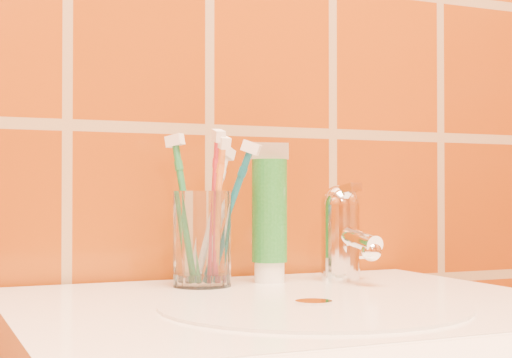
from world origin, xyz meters
name	(u,v)px	position (x,y,z in m)	size (l,w,h in m)	color
glass_tumbler	(202,239)	(-0.04, 1.11, 0.91)	(0.07, 0.07, 0.11)	white
toothpaste_tube	(269,217)	(0.05, 1.11, 0.93)	(0.05, 0.04, 0.17)	white
faucet	(342,230)	(0.14, 1.09, 0.91)	(0.05, 0.11, 0.12)	white
toothbrush_0	(214,210)	(-0.04, 1.09, 0.94)	(0.03, 0.06, 0.19)	#B22637
toothbrush_1	(212,215)	(-0.02, 1.13, 0.93)	(0.08, 0.06, 0.17)	silver
toothbrush_2	(227,214)	(-0.02, 1.10, 0.93)	(0.07, 0.06, 0.18)	#0C5265
toothbrush_3	(186,211)	(-0.06, 1.11, 0.94)	(0.04, 0.05, 0.19)	#1E723F
toothbrush_4	(216,213)	(-0.03, 1.09, 0.94)	(0.03, 0.07, 0.18)	orange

